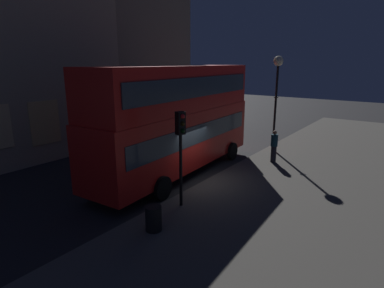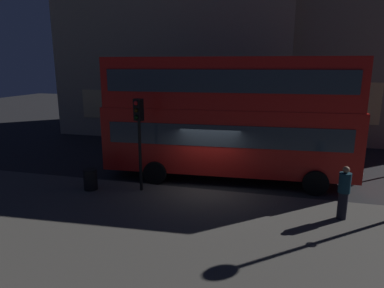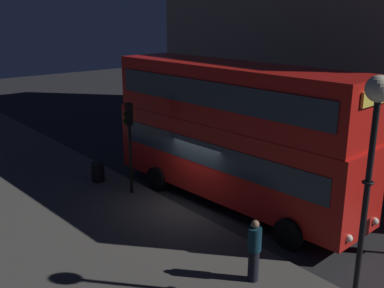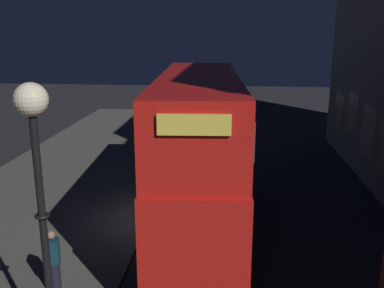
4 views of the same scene
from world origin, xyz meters
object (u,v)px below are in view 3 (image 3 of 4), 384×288
at_px(traffic_light_near_kerb, 129,129).
at_px(pedestrian, 254,250).
at_px(double_decker_bus, 232,128).
at_px(street_lamp, 374,132).
at_px(litter_bin, 98,172).

relative_size(traffic_light_near_kerb, pedestrian, 2.05).
distance_m(double_decker_bus, street_lamp, 7.39).
bearing_deg(double_decker_bus, street_lamp, -22.47).
bearing_deg(litter_bin, pedestrian, -2.15).
distance_m(pedestrian, litter_bin, 9.48).
bearing_deg(double_decker_bus, traffic_light_near_kerb, -142.98).
bearing_deg(street_lamp, traffic_light_near_kerb, -178.57).
bearing_deg(traffic_light_near_kerb, pedestrian, 10.92).
bearing_deg(traffic_light_near_kerb, litter_bin, -151.75).
distance_m(double_decker_bus, traffic_light_near_kerb, 4.04).
height_order(pedestrian, litter_bin, pedestrian).
xyz_separation_m(double_decker_bus, pedestrian, (4.36, -3.38, -1.98)).
bearing_deg(double_decker_bus, litter_bin, -152.69).
bearing_deg(litter_bin, double_decker_bus, 30.63).
distance_m(double_decker_bus, litter_bin, 6.43).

